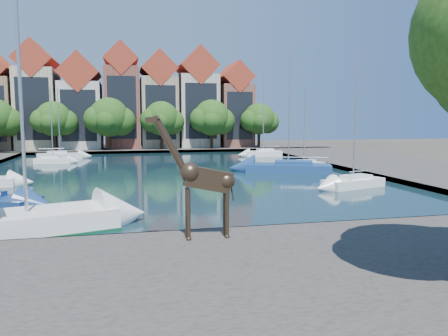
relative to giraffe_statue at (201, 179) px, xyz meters
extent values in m
plane|color=#38332B|center=(0.65, 1.50, -2.97)|extent=(160.00, 160.00, 0.00)
cube|color=black|center=(0.65, 25.50, -2.93)|extent=(38.00, 50.00, 0.08)
cube|color=#45403C|center=(0.65, -5.50, -2.72)|extent=(50.00, 14.00, 0.50)
cube|color=#45403C|center=(0.65, 57.50, -2.72)|extent=(60.00, 16.00, 0.50)
cube|color=#45403C|center=(25.65, 25.50, -2.72)|extent=(14.00, 52.00, 0.50)
cube|color=#B8AC8D|center=(-16.35, 57.50, 3.78)|extent=(5.88, 9.00, 12.50)
cube|color=maroon|center=(-16.35, 57.50, 11.35)|extent=(5.94, 9.18, 5.94)
cube|color=black|center=(-16.35, 53.02, 3.78)|extent=(4.80, 0.05, 9.38)
cube|color=beige|center=(-9.85, 57.50, 2.78)|extent=(6.37, 9.00, 10.50)
cube|color=maroon|center=(-9.85, 57.50, 9.46)|extent=(6.43, 9.18, 6.43)
cube|color=black|center=(-9.85, 53.02, 2.78)|extent=(5.20, 0.05, 7.88)
cube|color=brown|center=(-3.35, 57.50, 4.03)|extent=(5.39, 9.00, 13.00)
cube|color=maroon|center=(-3.35, 57.50, 11.74)|extent=(5.44, 9.18, 5.44)
cube|color=black|center=(-3.35, 53.02, 4.03)|extent=(4.40, 0.05, 9.75)
cube|color=tan|center=(2.65, 57.50, 3.28)|extent=(5.88, 9.00, 11.50)
cube|color=maroon|center=(2.65, 57.50, 10.35)|extent=(5.94, 9.18, 5.94)
cube|color=black|center=(2.65, 53.02, 3.28)|extent=(4.80, 0.05, 8.62)
cube|color=#BEB7A2|center=(9.15, 57.50, 3.53)|extent=(6.37, 9.00, 12.00)
cube|color=maroon|center=(9.15, 57.50, 10.96)|extent=(6.43, 9.18, 6.43)
cube|color=black|center=(9.15, 53.02, 3.53)|extent=(5.20, 0.05, 9.00)
cube|color=brown|center=(15.65, 57.50, 2.78)|extent=(5.39, 9.00, 10.50)
cube|color=maroon|center=(15.65, 57.50, 9.24)|extent=(5.44, 9.18, 5.44)
cube|color=black|center=(15.65, 53.02, 2.78)|extent=(4.40, 0.05, 7.88)
sphere|color=#194313|center=(-19.67, 52.30, 1.85)|extent=(4.20, 4.20, 4.20)
cylinder|color=#332114|center=(-13.35, 52.00, -0.87)|extent=(0.50, 0.50, 3.20)
sphere|color=#194313|center=(-13.35, 52.00, 2.29)|extent=(5.20, 5.20, 5.20)
sphere|color=#194313|center=(-11.79, 52.30, 1.77)|extent=(3.90, 3.90, 3.90)
sphere|color=#194313|center=(-14.78, 51.60, 2.03)|extent=(3.64, 3.64, 3.64)
cylinder|color=#332114|center=(-5.35, 52.00, -0.87)|extent=(0.50, 0.50, 3.20)
sphere|color=#194313|center=(-5.35, 52.00, 2.53)|extent=(6.00, 6.00, 6.00)
sphere|color=#194313|center=(-3.55, 52.30, 1.93)|extent=(4.50, 4.50, 4.50)
sphere|color=#194313|center=(-7.00, 51.60, 2.23)|extent=(4.20, 4.20, 4.20)
cylinder|color=#332114|center=(2.65, 52.00, -0.87)|extent=(0.50, 0.50, 3.20)
sphere|color=#194313|center=(2.65, 52.00, 2.35)|extent=(5.40, 5.40, 5.40)
sphere|color=#194313|center=(4.27, 52.30, 1.81)|extent=(4.05, 4.05, 4.05)
sphere|color=#194313|center=(1.17, 51.60, 2.08)|extent=(3.78, 3.78, 3.78)
cylinder|color=#332114|center=(10.65, 52.00, -0.87)|extent=(0.50, 0.50, 3.20)
sphere|color=#194313|center=(10.65, 52.00, 2.47)|extent=(5.80, 5.80, 5.80)
sphere|color=#194313|center=(12.39, 52.30, 1.89)|extent=(4.35, 4.35, 4.35)
sphere|color=#194313|center=(9.06, 51.60, 2.18)|extent=(4.06, 4.06, 4.06)
cylinder|color=#332114|center=(18.65, 52.00, -0.87)|extent=(0.50, 0.50, 3.20)
sphere|color=#194313|center=(18.65, 52.00, 2.29)|extent=(5.20, 5.20, 5.20)
sphere|color=#194313|center=(20.21, 52.30, 1.77)|extent=(3.90, 3.90, 3.90)
sphere|color=#194313|center=(17.22, 51.60, 2.03)|extent=(3.64, 3.64, 3.64)
cylinder|color=#35271A|center=(-0.57, -0.22, -1.42)|extent=(0.16, 0.16, 2.09)
cylinder|color=#35271A|center=(-0.57, 0.22, -1.42)|extent=(0.16, 0.16, 2.09)
cylinder|color=#35271A|center=(1.03, -0.22, -1.42)|extent=(0.16, 0.16, 2.09)
cylinder|color=#35271A|center=(1.02, 0.22, -1.42)|extent=(0.16, 0.16, 2.09)
cube|color=#35271A|center=(0.28, 0.00, -0.03)|extent=(2.03, 0.55, 1.22)
cylinder|color=#35271A|center=(-1.21, 0.00, 1.33)|extent=(1.34, 0.30, 2.16)
cube|color=#35271A|center=(-1.92, 0.00, 2.39)|extent=(0.58, 0.18, 0.33)
cylinder|color=#B2B2B7|center=(-7.49, 3.87, 3.09)|extent=(0.16, 0.16, 9.97)
cube|color=white|center=(-11.35, 37.07, -2.49)|extent=(4.27, 1.81, 0.79)
cube|color=white|center=(-11.35, 37.07, -2.23)|extent=(1.90, 1.17, 0.44)
cylinder|color=#B2B2B7|center=(-11.35, 37.07, 1.77)|extent=(0.11, 0.11, 8.08)
cube|color=silver|center=(-11.35, 42.93, -2.42)|extent=(5.65, 2.29, 0.94)
cube|color=silver|center=(-11.35, 42.93, -2.11)|extent=(2.50, 1.51, 0.52)
cylinder|color=#B2B2B7|center=(-11.35, 42.93, 2.04)|extent=(0.12, 0.12, 8.41)
cube|color=white|center=(14.10, 12.92, -2.46)|extent=(5.53, 3.44, 0.86)
cube|color=white|center=(14.10, 12.92, -2.17)|extent=(2.58, 1.96, 0.48)
cylinder|color=#B2B2B7|center=(14.10, 12.92, 2.66)|extent=(0.11, 0.11, 9.76)
cube|color=navy|center=(12.65, 22.95, -2.37)|extent=(8.71, 5.67, 1.03)
cube|color=navy|center=(12.65, 22.95, -2.03)|extent=(4.09, 3.18, 0.57)
cylinder|color=#B2B2B7|center=(12.65, 22.95, 4.34)|extent=(0.14, 0.14, 12.85)
cube|color=silver|center=(15.65, 26.16, -2.50)|extent=(4.47, 1.75, 0.79)
cube|color=silver|center=(15.65, 26.16, -2.24)|extent=(1.97, 1.17, 0.44)
cylinder|color=#B2B2B7|center=(15.65, 26.16, 1.56)|extent=(0.10, 0.10, 7.68)
cube|color=white|center=(15.65, 40.37, -2.40)|extent=(5.08, 1.81, 0.98)
cube|color=white|center=(15.65, 40.37, -2.07)|extent=(2.23, 1.26, 0.55)
cylinder|color=#B2B2B7|center=(15.65, 40.37, 2.87)|extent=(0.13, 0.13, 10.00)
camera|label=1|loc=(-2.98, -17.34, 2.47)|focal=35.00mm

